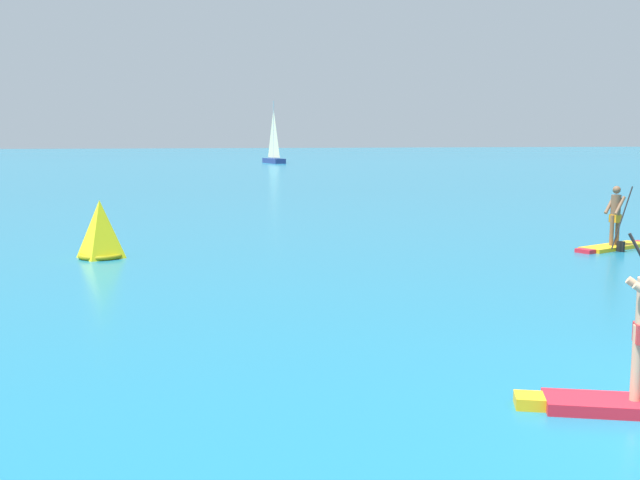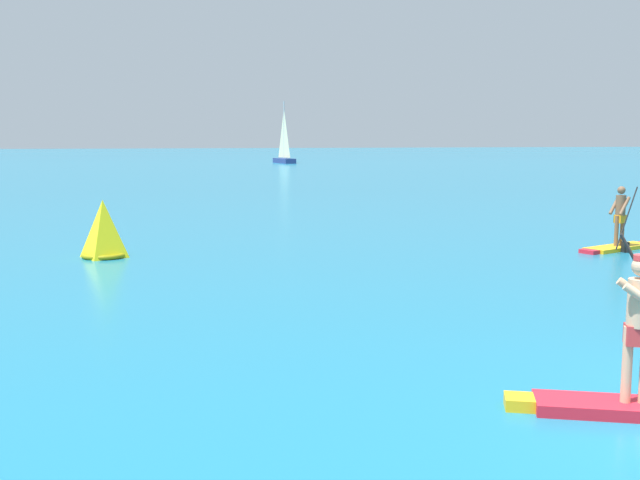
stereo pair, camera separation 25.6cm
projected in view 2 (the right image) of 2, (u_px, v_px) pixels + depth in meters
name	position (u px, v px, depth m)	size (l,w,h in m)	color
paddleboarder_far_right	(619.00, 236.00, 20.47)	(2.86, 1.43, 1.76)	yellow
race_marker_buoy	(104.00, 231.00, 19.10)	(1.20, 1.20, 1.46)	yellow
sailboat_right_horizon	(284.00, 154.00, 90.83)	(1.95, 4.84, 7.37)	navy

